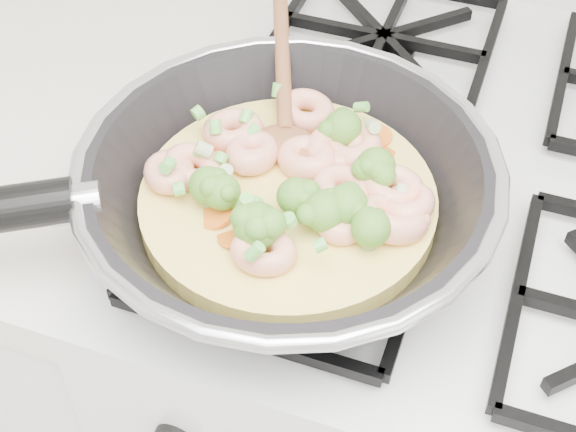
% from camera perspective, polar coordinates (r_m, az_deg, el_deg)
% --- Properties ---
extents(stove, '(0.60, 0.60, 0.92)m').
position_cam_1_polar(stove, '(1.13, 10.16, -13.24)').
color(stove, silver).
rests_on(stove, ground).
extents(skillet, '(0.48, 0.47, 0.10)m').
position_cam_1_polar(skillet, '(0.66, -0.28, 1.92)').
color(skillet, black).
rests_on(skillet, stove).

